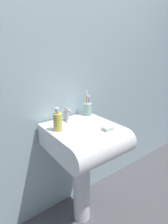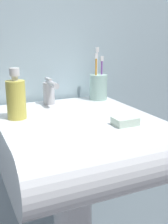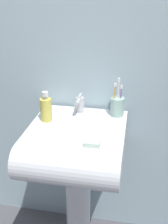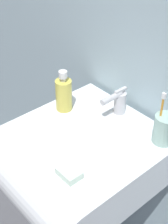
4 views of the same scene
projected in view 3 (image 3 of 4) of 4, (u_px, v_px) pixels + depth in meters
The scene contains 7 objects.
wall_back at pixel (87, 55), 1.58m from camera, with size 5.00×0.05×2.40m, color #9EB7C1.
sink_pedestal at pixel (78, 204), 1.69m from camera, with size 0.15×0.15×0.72m, color white.
sink_basin at pixel (75, 147), 1.44m from camera, with size 0.50×0.56×0.18m.
faucet at pixel (80, 104), 1.59m from camera, with size 0.05×0.12×0.10m.
toothbrush_cup at pixel (117, 106), 1.56m from camera, with size 0.07×0.07×0.22m.
soap_bottle at pixel (46, 109), 1.49m from camera, with size 0.06×0.06×0.16m.
bar_soap at pixel (92, 143), 1.29m from camera, with size 0.07×0.05×0.02m, color silver.
Camera 3 is at (0.28, -1.26, 1.58)m, focal length 45.00 mm.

